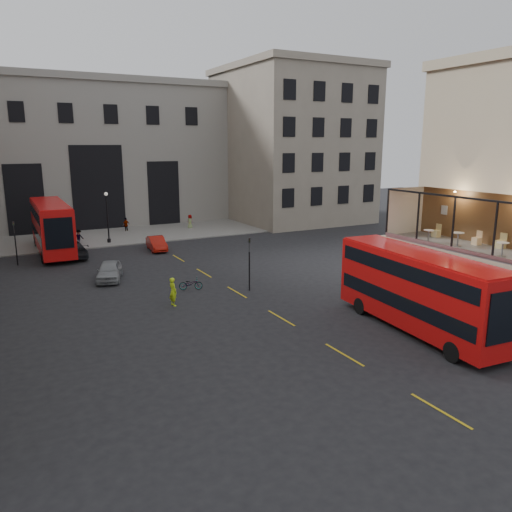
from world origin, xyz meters
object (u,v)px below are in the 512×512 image
cafe_chair_d (436,233)px  bus_near (418,288)px  cafe_table_near (503,247)px  cafe_table_mid (458,237)px  cyclist (173,292)px  pedestrian_c (126,225)px  cafe_chair_b (501,244)px  cafe_chair_c (477,241)px  street_lamp_b (108,221)px  car_b (157,243)px  car_a (109,271)px  pedestrian_d (190,222)px  traffic_light_near (249,257)px  bicycle (191,284)px  cafe_table_far (429,234)px  car_c (69,249)px  bus_far (52,225)px  traffic_light_far (15,237)px  pedestrian_b (79,237)px

cafe_chair_d → bus_near: bearing=-147.7°
cafe_table_near → cafe_table_mid: bearing=88.3°
cyclist → pedestrian_c: size_ratio=1.10×
cafe_chair_b → cafe_chair_c: 1.32m
cafe_table_near → street_lamp_b: bearing=108.2°
car_b → cafe_chair_d: size_ratio=5.07×
car_a → pedestrian_d: bearing=72.0°
traffic_light_near → bicycle: (-3.59, 2.16, -1.99)m
car_a → car_b: (6.44, 8.82, -0.05)m
street_lamp_b → bicycle: street_lamp_b is taller
cafe_table_far → cafe_chair_d: (1.69, 0.94, -0.24)m
car_c → cafe_table_far: size_ratio=7.58×
car_a → car_c: bearing=117.3°
car_c → pedestrian_d: bearing=-154.7°
cafe_chair_c → pedestrian_d: bearing=93.8°
traffic_light_near → cyclist: traffic_light_near is taller
car_a → cyclist: 8.51m
bus_far → cafe_chair_c: size_ratio=15.11×
traffic_light_far → pedestrian_d: bearing=28.4°
pedestrian_c → cafe_chair_d: 38.47m
traffic_light_far → cyclist: (8.13, -16.66, -1.49)m
car_b → cafe_chair_c: size_ratio=5.09×
traffic_light_near → pedestrian_c: bearing=93.5°
car_a → cafe_chair_d: size_ratio=5.28×
car_c → cafe_table_mid: bearing=113.3°
bus_far → cafe_table_mid: 36.09m
cafe_chair_d → pedestrian_d: bearing=93.9°
traffic_light_far → cafe_chair_c: 35.71m
car_b → pedestrian_c: (-0.04, 11.64, 0.18)m
traffic_light_near → cafe_table_mid: (7.04, -11.53, 2.70)m
cafe_table_near → cafe_chair_b: cafe_chair_b is taller
street_lamp_b → cyclist: 22.73m
pedestrian_b → pedestrian_d: bearing=-9.8°
bus_far → pedestrian_c: bearing=42.4°
car_c → bicycle: (6.05, -14.73, -0.36)m
street_lamp_b → car_a: bearing=-102.1°
traffic_light_far → pedestrian_d: traffic_light_far is taller
cyclist → pedestrian_b: (-2.00, 23.30, -0.14)m
cafe_table_mid → cafe_chair_c: size_ratio=0.98×
pedestrian_b → cyclist: bearing=-111.3°
traffic_light_near → cafe_table_far: bearing=-56.6°
cafe_table_near → cafe_chair_c: (1.38, 2.59, -0.24)m
car_b → cafe_chair_c: cafe_chair_c is taller
traffic_light_near → cafe_table_mid: 13.77m
car_a → cafe_table_near: bearing=-37.5°
traffic_light_near → cafe_chair_c: bearing=-54.6°
street_lamp_b → traffic_light_near: bearing=-77.2°
traffic_light_near → car_b: size_ratio=0.93×
traffic_light_far → pedestrian_c: traffic_light_far is taller
bus_far → cafe_chair_c: (18.99, -31.59, 2.14)m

